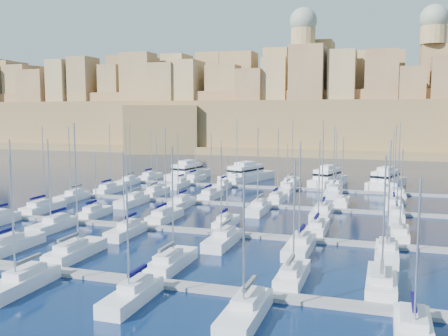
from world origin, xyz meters
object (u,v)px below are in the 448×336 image
(motor_yacht_c, at_px, (328,179))
(motor_yacht_d, at_px, (386,181))
(motor_yacht_a, at_px, (188,172))
(sailboat_2, at_px, (75,251))
(motor_yacht_b, at_px, (246,174))
(sailboat_4, at_px, (292,275))

(motor_yacht_c, bearing_deg, motor_yacht_d, 2.39)
(motor_yacht_a, bearing_deg, sailboat_2, -78.88)
(motor_yacht_a, xyz_separation_m, motor_yacht_c, (36.01, -0.80, 0.00))
(sailboat_2, distance_m, motor_yacht_b, 70.51)
(sailboat_2, height_order, motor_yacht_c, sailboat_2)
(motor_yacht_b, height_order, motor_yacht_c, same)
(sailboat_2, distance_m, sailboat_4, 26.52)
(motor_yacht_b, relative_size, motor_yacht_d, 1.17)
(sailboat_4, distance_m, motor_yacht_d, 70.41)
(sailboat_4, distance_m, motor_yacht_a, 80.79)
(motor_yacht_a, relative_size, motor_yacht_b, 0.88)
(sailboat_2, bearing_deg, motor_yacht_d, 62.86)
(sailboat_4, height_order, motor_yacht_c, sailboat_4)
(motor_yacht_c, bearing_deg, motor_yacht_b, 174.92)
(sailboat_4, bearing_deg, motor_yacht_d, 82.68)
(sailboat_4, xyz_separation_m, motor_yacht_d, (8.97, 69.83, 1.00))
(sailboat_4, bearing_deg, motor_yacht_b, 109.12)
(motor_yacht_c, relative_size, motor_yacht_d, 0.93)
(motor_yacht_a, xyz_separation_m, motor_yacht_b, (15.51, 1.02, 0.00))
(sailboat_2, bearing_deg, sailboat_4, -1.35)
(sailboat_2, bearing_deg, motor_yacht_a, 101.12)
(motor_yacht_b, xyz_separation_m, motor_yacht_c, (20.51, -1.82, 0.00))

